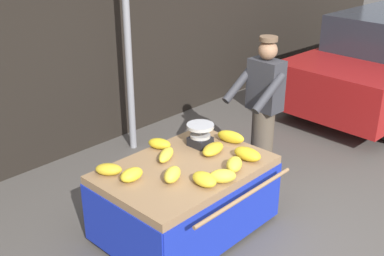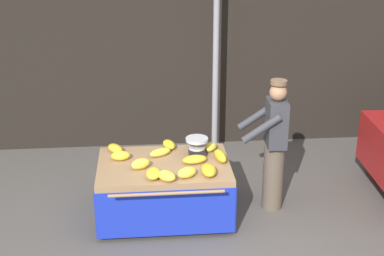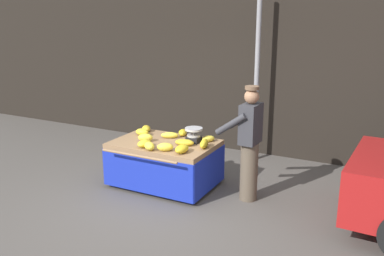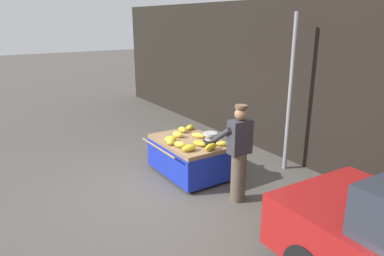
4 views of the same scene
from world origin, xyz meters
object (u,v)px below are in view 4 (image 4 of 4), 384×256
at_px(banana_bunch_6, 198,135).
at_px(banana_bunch_10, 183,130).
at_px(banana_bunch_0, 178,134).
at_px(banana_bunch_7, 190,127).
at_px(banana_bunch_2, 211,147).
at_px(banana_bunch_5, 180,144).
at_px(street_pole, 290,95).
at_px(weighing_scale, 210,139).
at_px(banana_bunch_3, 170,139).
at_px(banana_cart, 190,149).
at_px(vendor_person, 239,153).
at_px(banana_bunch_8, 211,135).
at_px(banana_bunch_4, 222,143).
at_px(banana_bunch_11, 199,143).
at_px(banana_bunch_9, 170,142).
at_px(banana_bunch_1, 189,148).

distance_m(banana_bunch_6, banana_bunch_10, 0.50).
xyz_separation_m(banana_bunch_0, banana_bunch_7, (-0.32, 0.50, -0.01)).
height_order(banana_bunch_2, banana_bunch_5, banana_bunch_2).
height_order(street_pole, banana_bunch_0, street_pole).
bearing_deg(weighing_scale, banana_bunch_3, -134.50).
bearing_deg(weighing_scale, banana_bunch_2, -33.98).
height_order(banana_bunch_2, banana_bunch_3, banana_bunch_2).
xyz_separation_m(street_pole, banana_bunch_5, (-0.61, -2.24, -0.80)).
relative_size(street_pole, banana_cart, 1.97).
distance_m(banana_bunch_2, vendor_person, 0.69).
xyz_separation_m(weighing_scale, banana_bunch_8, (-0.34, 0.25, -0.07)).
bearing_deg(street_pole, banana_bunch_4, -99.30).
xyz_separation_m(banana_bunch_0, banana_bunch_11, (0.65, 0.10, -0.01)).
bearing_deg(banana_bunch_6, banana_bunch_9, -86.08).
relative_size(banana_bunch_8, banana_bunch_11, 0.81).
relative_size(banana_cart, vendor_person, 0.95).
bearing_deg(banana_bunch_6, banana_bunch_5, -65.23).
bearing_deg(banana_bunch_11, banana_bunch_2, 6.46).
height_order(banana_bunch_4, banana_bunch_9, banana_bunch_9).
bearing_deg(street_pole, banana_bunch_5, -105.36).
relative_size(banana_bunch_3, banana_bunch_4, 1.15).
relative_size(banana_bunch_0, banana_bunch_2, 0.78).
height_order(banana_bunch_3, banana_bunch_7, banana_bunch_3).
bearing_deg(banana_bunch_2, banana_bunch_11, -173.54).
xyz_separation_m(weighing_scale, banana_bunch_10, (-0.95, -0.05, -0.06)).
height_order(banana_bunch_4, banana_bunch_5, banana_bunch_5).
bearing_deg(weighing_scale, vendor_person, -5.65).
height_order(banana_bunch_4, banana_bunch_11, banana_bunch_4).
distance_m(banana_bunch_10, vendor_person, 1.90).
distance_m(street_pole, banana_bunch_3, 2.56).
distance_m(banana_bunch_0, banana_bunch_11, 0.66).
xyz_separation_m(banana_bunch_5, banana_bunch_11, (0.12, 0.37, -0.01)).
xyz_separation_m(banana_bunch_6, banana_bunch_11, (0.41, -0.24, -0.00)).
relative_size(weighing_scale, banana_bunch_0, 1.20).
xyz_separation_m(banana_cart, banana_bunch_0, (-0.28, -0.12, 0.26)).
bearing_deg(banana_cart, banana_bunch_4, 28.02).
distance_m(banana_cart, banana_bunch_2, 0.74).
height_order(banana_bunch_5, vendor_person, vendor_person).
height_order(street_pole, banana_bunch_3, street_pole).
height_order(banana_cart, banana_bunch_8, banana_bunch_8).
height_order(banana_bunch_2, banana_bunch_8, banana_bunch_2).
relative_size(street_pole, banana_bunch_9, 13.43).
distance_m(weighing_scale, banana_bunch_8, 0.42).
bearing_deg(banana_bunch_11, banana_bunch_7, 157.32).
bearing_deg(banana_bunch_7, banana_bunch_6, -16.01).
bearing_deg(banana_bunch_6, banana_bunch_11, -30.94).
relative_size(weighing_scale, banana_bunch_3, 1.10).
height_order(weighing_scale, banana_bunch_3, weighing_scale).
bearing_deg(banana_bunch_10, banana_bunch_1, -25.68).
bearing_deg(banana_bunch_0, banana_bunch_5, -27.32).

